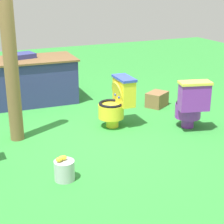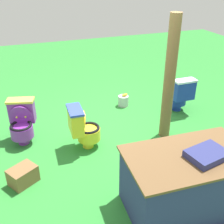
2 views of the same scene
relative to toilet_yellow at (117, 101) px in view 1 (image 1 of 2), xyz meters
name	(u,v)px [view 1 (image 1 of 2)]	position (x,y,z in m)	size (l,w,h in m)	color
ground	(87,137)	(-0.54, -0.20, -0.37)	(14.00, 14.00, 0.00)	#2D8433
toilet_yellow	(117,101)	(0.00, 0.00, 0.00)	(0.51, 0.44, 0.73)	yellow
toilet_purple	(191,104)	(0.90, -0.53, 0.00)	(0.52, 0.58, 0.73)	purple
vendor_table	(33,80)	(-0.84, 1.63, 0.02)	(1.50, 0.93, 0.85)	navy
wooden_post	(11,63)	(-1.42, 0.12, 0.66)	(0.18, 0.18, 2.07)	brown
small_crate	(157,99)	(0.99, 0.54, -0.25)	(0.36, 0.27, 0.24)	brown
lemon_bucket	(64,170)	(-1.18, -1.19, -0.26)	(0.22, 0.22, 0.28)	#B7B7BF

